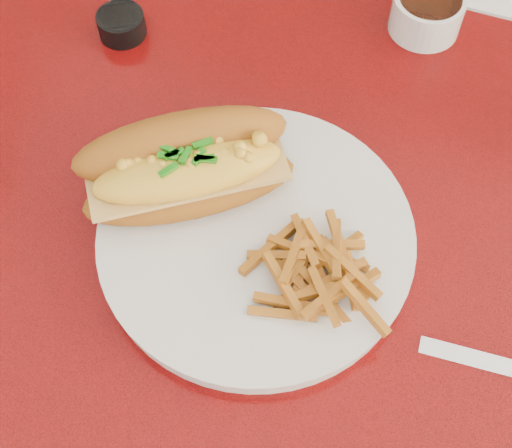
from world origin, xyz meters
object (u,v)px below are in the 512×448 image
(diner_table, at_px, (343,247))
(mac_hoagie, at_px, (186,167))
(fork, at_px, (331,203))
(dinner_plate, at_px, (256,238))
(gravy_ramekin, at_px, (427,12))
(booth_bench_far, at_px, (428,9))
(sauce_cup_left, at_px, (121,24))

(diner_table, bearing_deg, mac_hoagie, -150.23)
(fork, bearing_deg, mac_hoagie, 86.98)
(diner_table, xyz_separation_m, mac_hoagie, (-0.16, -0.09, 0.22))
(diner_table, height_order, dinner_plate, dinner_plate)
(gravy_ramekin, bearing_deg, booth_bench_far, 91.64)
(diner_table, distance_m, dinner_plate, 0.22)
(fork, distance_m, gravy_ramekin, 0.29)
(booth_bench_far, distance_m, gravy_ramekin, 0.77)
(mac_hoagie, xyz_separation_m, gravy_ramekin, (0.17, 0.32, -0.04))
(booth_bench_far, bearing_deg, diner_table, -90.00)
(mac_hoagie, bearing_deg, dinner_plate, -52.01)
(dinner_plate, distance_m, fork, 0.08)
(gravy_ramekin, bearing_deg, diner_table, -94.09)
(diner_table, distance_m, sauce_cup_left, 0.38)
(booth_bench_far, height_order, sauce_cup_left, booth_bench_far)
(mac_hoagie, xyz_separation_m, sauce_cup_left, (-0.17, 0.19, -0.05))
(sauce_cup_left, bearing_deg, mac_hoagie, -49.57)
(gravy_ramekin, height_order, sauce_cup_left, gravy_ramekin)
(fork, relative_size, sauce_cup_left, 2.12)
(dinner_plate, bearing_deg, booth_bench_far, 85.32)
(diner_table, relative_size, dinner_plate, 3.20)
(booth_bench_far, bearing_deg, dinner_plate, -94.68)
(dinner_plate, height_order, mac_hoagie, mac_hoagie)
(dinner_plate, relative_size, sauce_cup_left, 6.00)
(mac_hoagie, distance_m, fork, 0.15)
(booth_bench_far, distance_m, sauce_cup_left, 0.92)
(dinner_plate, height_order, sauce_cup_left, sauce_cup_left)
(mac_hoagie, relative_size, fork, 1.70)
(mac_hoagie, bearing_deg, gravy_ramekin, 27.71)
(booth_bench_far, xyz_separation_m, fork, (-0.02, -0.87, 0.50))
(booth_bench_far, xyz_separation_m, gravy_ramekin, (0.02, -0.58, 0.51))
(mac_hoagie, distance_m, sauce_cup_left, 0.26)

